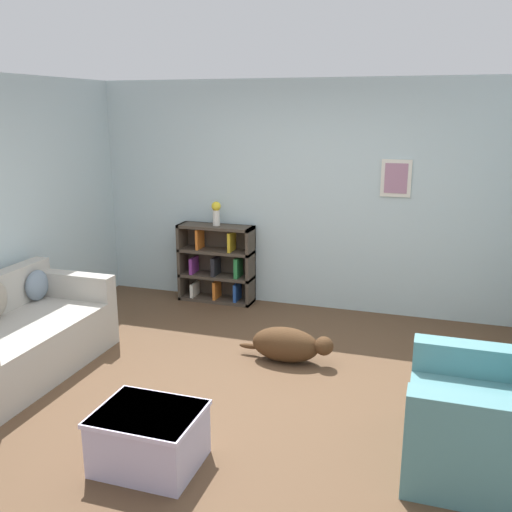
# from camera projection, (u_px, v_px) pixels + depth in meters

# --- Properties ---
(ground_plane) EXTENTS (14.00, 14.00, 0.00)m
(ground_plane) POSITION_uv_depth(u_px,v_px,m) (241.00, 388.00, 4.78)
(ground_plane) COLOR brown
(wall_back) EXTENTS (5.60, 0.13, 2.60)m
(wall_back) POSITION_uv_depth(u_px,v_px,m) (306.00, 196.00, 6.52)
(wall_back) COLOR silver
(wall_back) RESTS_ON ground_plane
(couch) EXTENTS (0.92, 1.75, 0.84)m
(couch) POSITION_uv_depth(u_px,v_px,m) (13.00, 338.00, 5.01)
(couch) COLOR #ADA89E
(couch) RESTS_ON ground_plane
(bookshelf) EXTENTS (0.91, 0.28, 0.93)m
(bookshelf) POSITION_uv_depth(u_px,v_px,m) (217.00, 264.00, 6.87)
(bookshelf) COLOR #42382D
(bookshelf) RESTS_ON ground_plane
(recliner_chair) EXTENTS (0.90, 0.99, 1.02)m
(recliner_chair) POSITION_uv_depth(u_px,v_px,m) (490.00, 418.00, 3.64)
(recliner_chair) COLOR slate
(recliner_chair) RESTS_ON ground_plane
(coffee_table) EXTENTS (0.67, 0.55, 0.39)m
(coffee_table) POSITION_uv_depth(u_px,v_px,m) (149.00, 436.00, 3.71)
(coffee_table) COLOR #BCB2D1
(coffee_table) RESTS_ON ground_plane
(dog) EXTENTS (0.91, 0.29, 0.33)m
(dog) POSITION_uv_depth(u_px,v_px,m) (288.00, 345.00, 5.25)
(dog) COLOR #472D19
(dog) RESTS_ON ground_plane
(vase) EXTENTS (0.11, 0.11, 0.28)m
(vase) POSITION_uv_depth(u_px,v_px,m) (216.00, 212.00, 6.69)
(vase) COLOR silver
(vase) RESTS_ON bookshelf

